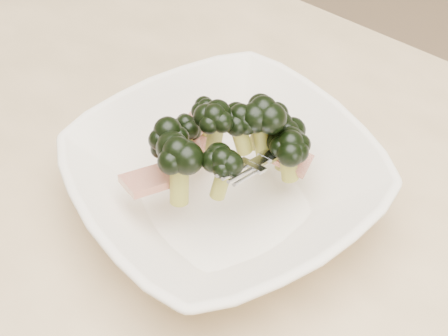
{
  "coord_description": "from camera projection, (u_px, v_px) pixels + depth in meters",
  "views": [
    {
      "loc": [
        0.13,
        -0.23,
        1.21
      ],
      "look_at": [
        -0.1,
        0.07,
        0.8
      ],
      "focal_mm": 50.0,
      "sensor_mm": 36.0,
      "label": 1
    }
  ],
  "objects": [
    {
      "name": "broccoli_dish",
      "position": [
        225.0,
        175.0,
        0.57
      ],
      "size": [
        0.33,
        0.33,
        0.12
      ],
      "color": "#F1E2CC",
      "rests_on": "dining_table"
    }
  ]
}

